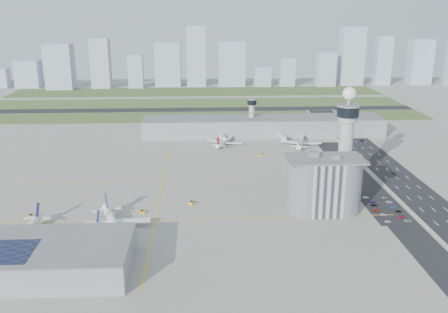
{
  "coord_description": "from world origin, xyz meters",
  "views": [
    {
      "loc": [
        -15.39,
        -276.79,
        110.12
      ],
      "look_at": [
        0.0,
        35.0,
        15.0
      ],
      "focal_mm": 40.0,
      "sensor_mm": 36.0,
      "label": 1
    }
  ],
  "objects_px": {
    "secondary_tower": "(252,114)",
    "airplane_far_a": "(225,139)",
    "jet_bridge_far_0": "(221,137)",
    "car_lot_0": "(388,221)",
    "tug_5": "(303,152)",
    "airplane_near_b": "(87,232)",
    "admin_building": "(323,185)",
    "car_lot_9": "(394,207)",
    "car_hw_2": "(362,141)",
    "tug_3": "(192,203)",
    "car_lot_8": "(399,211)",
    "car_lot_2": "(377,210)",
    "jet_bridge_near_1": "(58,243)",
    "airplane_near_c": "(113,219)",
    "car_lot_1": "(383,215)",
    "car_lot_5": "(366,198)",
    "car_hw_1": "(394,173)",
    "car_lot_11": "(385,198)",
    "jet_bridge_near_2": "(122,242)",
    "airplane_near_a": "(24,229)",
    "car_lot_7": "(401,217)",
    "tug_1": "(118,223)",
    "tug_2": "(142,212)",
    "jet_bridge_far_1": "(279,136)",
    "car_hw_4": "(328,125)",
    "control_tower": "(346,136)",
    "car_lot_10": "(389,202)",
    "car_lot_4": "(372,202)",
    "tug_0": "(31,216)",
    "airplane_far_b": "(301,138)",
    "car_lot_3": "(374,205)",
    "tug_4": "(262,155)"
  },
  "relations": [
    {
      "from": "jet_bridge_near_1",
      "to": "car_lot_0",
      "type": "height_order",
      "value": "jet_bridge_near_1"
    },
    {
      "from": "secondary_tower",
      "to": "car_lot_7",
      "type": "distance_m",
      "value": 195.18
    },
    {
      "from": "airplane_far_b",
      "to": "tug_0",
      "type": "xyz_separation_m",
      "value": [
        -173.99,
        -137.28,
        -4.56
      ]
    },
    {
      "from": "airplane_near_c",
      "to": "car_lot_8",
      "type": "distance_m",
      "value": 154.84
    },
    {
      "from": "jet_bridge_far_1",
      "to": "tug_2",
      "type": "bearing_deg",
      "value": -43.23
    },
    {
      "from": "control_tower",
      "to": "tug_3",
      "type": "distance_m",
      "value": 100.42
    },
    {
      "from": "jet_bridge_near_2",
      "to": "car_lot_11",
      "type": "bearing_deg",
      "value": -59.55
    },
    {
      "from": "car_lot_2",
      "to": "car_lot_8",
      "type": "distance_m",
      "value": 11.72
    },
    {
      "from": "admin_building",
      "to": "car_lot_9",
      "type": "relative_size",
      "value": 11.44
    },
    {
      "from": "airplane_near_c",
      "to": "car_lot_1",
      "type": "xyz_separation_m",
      "value": [
        143.72,
        11.81,
        -5.82
      ]
    },
    {
      "from": "car_lot_1",
      "to": "car_lot_2",
      "type": "xyz_separation_m",
      "value": [
        -1.31,
        6.33,
        -0.0
      ]
    },
    {
      "from": "airplane_near_c",
      "to": "car_hw_1",
      "type": "xyz_separation_m",
      "value": [
        175.79,
        79.98,
        -5.84
      ]
    },
    {
      "from": "secondary_tower",
      "to": "tug_3",
      "type": "height_order",
      "value": "secondary_tower"
    },
    {
      "from": "jet_bridge_far_1",
      "to": "car_hw_4",
      "type": "relative_size",
      "value": 3.63
    },
    {
      "from": "tug_1",
      "to": "tug_2",
      "type": "xyz_separation_m",
      "value": [
        11.1,
        15.08,
        -0.02
      ]
    },
    {
      "from": "airplane_far_a",
      "to": "car_hw_4",
      "type": "xyz_separation_m",
      "value": [
        101.76,
        62.21,
        -4.38
      ]
    },
    {
      "from": "secondary_tower",
      "to": "jet_bridge_near_2",
      "type": "bearing_deg",
      "value": -111.47
    },
    {
      "from": "jet_bridge_near_2",
      "to": "jet_bridge_far_0",
      "type": "distance_m",
      "value": 200.68
    },
    {
      "from": "control_tower",
      "to": "car_hw_2",
      "type": "bearing_deg",
      "value": 66.84
    },
    {
      "from": "airplane_near_b",
      "to": "car_lot_9",
      "type": "distance_m",
      "value": 167.44
    },
    {
      "from": "car_lot_2",
      "to": "car_hw_4",
      "type": "height_order",
      "value": "car_hw_4"
    },
    {
      "from": "admin_building",
      "to": "car_lot_9",
      "type": "bearing_deg",
      "value": 1.31
    },
    {
      "from": "jet_bridge_far_1",
      "to": "tug_3",
      "type": "bearing_deg",
      "value": -37.25
    },
    {
      "from": "airplane_near_b",
      "to": "car_lot_10",
      "type": "xyz_separation_m",
      "value": [
        164.31,
        41.86,
        -4.4
      ]
    },
    {
      "from": "tug_1",
      "to": "tug_0",
      "type": "bearing_deg",
      "value": 49.96
    },
    {
      "from": "tug_3",
      "to": "car_lot_11",
      "type": "xyz_separation_m",
      "value": [
        114.22,
        3.02,
        -0.41
      ]
    },
    {
      "from": "jet_bridge_far_1",
      "to": "car_lot_8",
      "type": "relative_size",
      "value": 4.29
    },
    {
      "from": "secondary_tower",
      "to": "airplane_far_a",
      "type": "distance_m",
      "value": 42.65
    },
    {
      "from": "tug_3",
      "to": "car_lot_8",
      "type": "relative_size",
      "value": 1.07
    },
    {
      "from": "car_lot_5",
      "to": "car_lot_10",
      "type": "bearing_deg",
      "value": -115.95
    },
    {
      "from": "tug_0",
      "to": "car_lot_4",
      "type": "bearing_deg",
      "value": 93.77
    },
    {
      "from": "airplane_near_b",
      "to": "airplane_near_c",
      "type": "distance_m",
      "value": 16.19
    },
    {
      "from": "jet_bridge_far_1",
      "to": "car_lot_4",
      "type": "xyz_separation_m",
      "value": [
        31.99,
        -144.32,
        -2.22
      ]
    },
    {
      "from": "car_lot_5",
      "to": "car_hw_1",
      "type": "xyz_separation_m",
      "value": [
        33.68,
        43.06,
        -0.05
      ]
    },
    {
      "from": "control_tower",
      "to": "car_lot_1",
      "type": "height_order",
      "value": "control_tower"
    },
    {
      "from": "jet_bridge_far_0",
      "to": "car_lot_0",
      "type": "distance_m",
      "value": 189.83
    },
    {
      "from": "car_lot_10",
      "to": "car_lot_8",
      "type": "bearing_deg",
      "value": -172.85
    },
    {
      "from": "car_lot_7",
      "to": "airplane_near_c",
      "type": "bearing_deg",
      "value": 89.88
    },
    {
      "from": "tug_4",
      "to": "car_hw_2",
      "type": "bearing_deg",
      "value": -177.51
    },
    {
      "from": "car_lot_7",
      "to": "jet_bridge_far_0",
      "type": "bearing_deg",
      "value": 25.33
    },
    {
      "from": "tug_5",
      "to": "airplane_near_b",
      "type": "bearing_deg",
      "value": 66.19
    },
    {
      "from": "car_lot_11",
      "to": "car_lot_0",
      "type": "bearing_deg",
      "value": 157.36
    },
    {
      "from": "airplane_far_b",
      "to": "car_lot_4",
      "type": "relative_size",
      "value": 10.78
    },
    {
      "from": "control_tower",
      "to": "car_lot_11",
      "type": "bearing_deg",
      "value": -34.03
    },
    {
      "from": "control_tower",
      "to": "car_lot_11",
      "type": "xyz_separation_m",
      "value": [
        21.37,
        -14.43,
        -34.43
      ]
    },
    {
      "from": "jet_bridge_far_0",
      "to": "car_hw_2",
      "type": "xyz_separation_m",
      "value": [
        118.83,
        -9.85,
        -2.2
      ]
    },
    {
      "from": "airplane_near_c",
      "to": "car_lot_3",
      "type": "bearing_deg",
      "value": 80.27
    },
    {
      "from": "car_lot_8",
      "to": "airplane_far_a",
      "type": "bearing_deg",
      "value": 36.81
    },
    {
      "from": "jet_bridge_far_0",
      "to": "car_hw_2",
      "type": "height_order",
      "value": "jet_bridge_far_0"
    },
    {
      "from": "airplane_near_a",
      "to": "car_lot_5",
      "type": "xyz_separation_m",
      "value": [
        184.02,
        45.16,
        -5.24
      ]
    }
  ]
}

